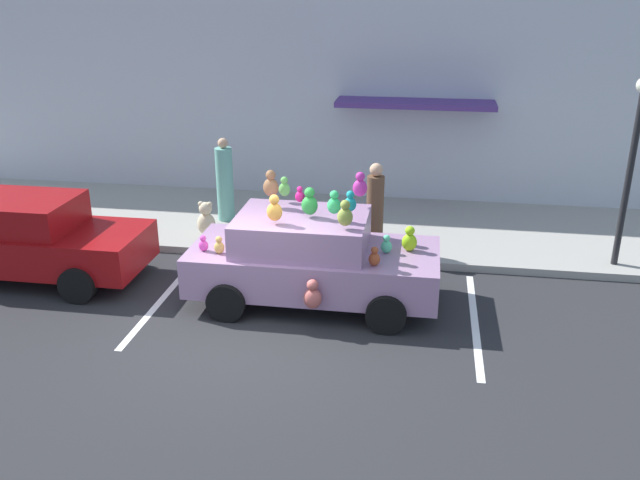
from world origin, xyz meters
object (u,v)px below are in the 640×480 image
Objects in this scene: parked_sedan_behind at (26,238)px; pedestrian_walking_past at (225,183)px; plush_covered_car at (311,257)px; teddy_bear_on_sidewalk at (206,220)px; pedestrian_near_shopfront at (375,210)px; street_lamp_post at (633,152)px.

pedestrian_walking_past reaches higher than parked_sedan_behind.
teddy_bear_on_sidewalk is at bearing 137.66° from plush_covered_car.
plush_covered_car is 2.37m from pedestrian_near_shopfront.
teddy_bear_on_sidewalk is at bearing 40.69° from parked_sedan_behind.
plush_covered_car is at bearing -158.28° from street_lamp_post.
pedestrian_near_shopfront reaches higher than parked_sedan_behind.
plush_covered_car reaches higher than pedestrian_walking_past.
pedestrian_walking_past is (2.78, 3.30, 0.22)m from parked_sedan_behind.
parked_sedan_behind is 2.32× the size of pedestrian_walking_past.
street_lamp_post is (8.12, -0.25, 1.82)m from teddy_bear_on_sidewalk.
teddy_bear_on_sidewalk is 0.42× the size of pedestrian_near_shopfront.
pedestrian_near_shopfront is at bearing 67.98° from plush_covered_car.
plush_covered_car is 0.97× the size of parked_sedan_behind.
pedestrian_near_shopfront reaches higher than teddy_bear_on_sidewalk.
street_lamp_post is (5.45, 2.17, 1.50)m from plush_covered_car.
parked_sedan_behind is at bearing -161.72° from pedestrian_near_shopfront.
street_lamp_post is (10.77, 2.03, 1.52)m from parked_sedan_behind.
pedestrian_near_shopfront is (0.89, 2.19, 0.17)m from plush_covered_car.
street_lamp_post reaches higher than teddy_bear_on_sidewalk.
parked_sedan_behind is 11.07m from street_lamp_post.
teddy_bear_on_sidewalk is 0.40× the size of pedestrian_walking_past.
pedestrian_near_shopfront is (-4.57, 0.02, -1.33)m from street_lamp_post.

